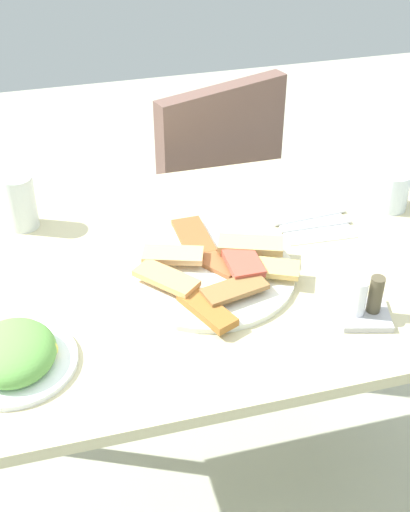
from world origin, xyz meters
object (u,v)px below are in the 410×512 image
Objects in this scene: dining_chair at (200,198)px; soda_can at (20,202)px; pide_platter at (211,270)px; drinking_glass at (392,191)px; dining_table at (203,298)px; fork at (315,225)px; spoon at (309,217)px; condiment_caddy at (366,305)px; salad_plate_greens at (14,354)px; paper_napkin at (312,222)px.

dining_chair reaches higher than soda_can.
drinking_glass reaches higher than pide_platter.
fork reaches higher than dining_table.
dining_chair is 0.71m from drinking_glass.
drinking_glass is 0.51× the size of spoon.
condiment_caddy is (0.59, -0.47, -0.03)m from soda_can.
soda_can is 0.82m from drinking_glass.
spoon is at bearing 85.26° from condiment_caddy.
soda_can reaches higher than condiment_caddy.
condiment_caddy is at bearing -3.53° from salad_plate_greens.
dining_chair is 7.48× the size of soda_can.
condiment_caddy is at bearing -38.68° from soda_can.
pide_platter is at bearing -154.42° from paper_napkin.
condiment_caddy is at bearing -94.65° from fork.
paper_napkin is (-0.20, -0.02, -0.04)m from drinking_glass.
soda_can is at bearing 166.16° from paper_napkin.
condiment_caddy reaches higher than dining_table.
fork is at bearing -94.42° from spoon.
drinking_glass is (0.85, 0.30, 0.02)m from salad_plate_greens.
pide_platter is 0.29m from fork.
pide_platter is (-0.16, -0.71, 0.27)m from dining_chair.
soda_can is 0.70× the size of spoon.
condiment_caddy is at bearing -123.79° from drinking_glass.
drinking_glass reaches higher than salad_plate_greens.
salad_plate_greens is 1.73× the size of soda_can.
dining_chair is 0.67m from fork.
paper_napkin is 0.02m from spoon.
fork is (0.62, -0.17, -0.06)m from soda_can.
dining_table is 0.30m from paper_napkin.
salad_plate_greens reaches higher than fork.
salad_plate_greens reaches higher than spoon.
soda_can reaches higher than fork.
dining_table is 13.41× the size of drinking_glass.
soda_can is 0.75× the size of fork.
salad_plate_greens is at bearing -94.63° from soda_can.
spoon is (0.62, -0.13, -0.06)m from soda_can.
paper_napkin is at bearing 16.97° from dining_table.
soda_can is at bearing 165.25° from fork.
pide_platter is at bearing -38.70° from soda_can.
salad_plate_greens is 0.44m from soda_can.
pide_platter is 4.24× the size of drinking_glass.
paper_napkin is 0.02m from fork.
soda_can is (-0.51, -0.43, 0.32)m from dining_chair.
paper_napkin is at bearing -175.38° from drinking_glass.
condiment_caddy is at bearing -85.15° from dining_chair.
fork is at bearing -80.15° from dining_chair.
fork is 0.30m from condiment_caddy.
dining_chair is 10.29× the size of drinking_glass.
spoon is at bearing 24.64° from salad_plate_greens.
soda_can is at bearing -139.75° from dining_chair.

